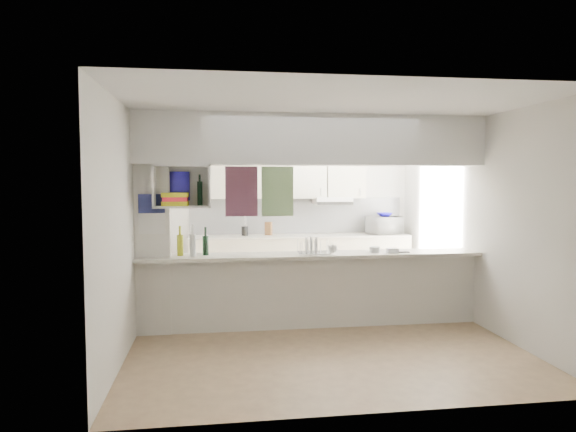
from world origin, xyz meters
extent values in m
plane|color=#8B6D51|center=(0.00, 0.00, 0.00)|extent=(4.80, 4.80, 0.00)
plane|color=white|center=(0.00, 0.00, 2.60)|extent=(4.80, 4.80, 0.00)
plane|color=silver|center=(0.00, 2.40, 1.30)|extent=(4.20, 0.00, 4.20)
plane|color=silver|center=(-2.10, 0.00, 1.30)|extent=(0.00, 4.80, 4.80)
plane|color=silver|center=(2.10, 0.00, 1.30)|extent=(0.00, 4.80, 4.80)
cube|color=silver|center=(0.00, 0.00, 0.44)|extent=(4.20, 0.15, 0.88)
cube|color=#A7A192|center=(0.00, 0.00, 0.90)|extent=(4.20, 0.50, 0.04)
cube|color=white|center=(0.00, 0.00, 2.30)|extent=(4.20, 0.50, 0.60)
cube|color=silver|center=(-1.90, 0.00, 1.30)|extent=(0.40, 0.18, 2.60)
cube|color=#191E4C|center=(-1.90, -0.10, 1.55)|extent=(0.30, 0.01, 0.22)
cube|color=white|center=(-1.90, -0.10, 1.32)|extent=(0.30, 0.01, 0.24)
cube|color=#321628|center=(-0.85, 0.22, 1.68)|extent=(0.40, 0.02, 0.62)
cube|color=#1C7480|center=(-0.40, 0.22, 1.68)|extent=(0.40, 0.02, 0.62)
cube|color=white|center=(-1.55, -0.10, 1.51)|extent=(0.65, 0.35, 0.02)
cube|color=white|center=(-1.55, -0.10, 1.99)|extent=(0.65, 0.35, 0.02)
cube|color=white|center=(-1.55, 0.06, 1.75)|extent=(0.65, 0.02, 0.50)
cube|color=white|center=(-1.86, -0.10, 1.75)|extent=(0.02, 0.35, 0.50)
cube|color=white|center=(-1.24, -0.10, 1.75)|extent=(0.02, 0.35, 0.50)
cube|color=yellow|center=(-1.63, -0.10, 1.55)|extent=(0.30, 0.24, 0.05)
cube|color=red|center=(-1.63, -0.10, 1.60)|extent=(0.28, 0.22, 0.05)
cube|color=yellow|center=(-1.63, -0.10, 1.65)|extent=(0.30, 0.24, 0.05)
cube|color=#100B7E|center=(-1.60, 0.02, 1.75)|extent=(0.26, 0.02, 0.34)
cylinder|color=black|center=(-1.35, -0.10, 1.67)|extent=(0.06, 0.06, 0.28)
cube|color=beige|center=(0.20, 2.10, 0.45)|extent=(3.60, 0.60, 0.90)
cube|color=#A7A192|center=(0.20, 2.10, 0.91)|extent=(3.60, 0.63, 0.03)
cube|color=silver|center=(0.20, 2.38, 1.22)|extent=(3.60, 0.03, 0.60)
cube|color=beige|center=(0.00, 2.23, 1.88)|extent=(2.62, 0.34, 0.72)
cube|color=white|center=(0.75, 2.16, 1.48)|extent=(0.60, 0.46, 0.12)
cube|color=silver|center=(0.75, 1.93, 1.45)|extent=(0.60, 0.02, 0.05)
imported|color=white|center=(1.64, 2.10, 1.07)|extent=(0.62, 0.51, 0.30)
imported|color=#100B7E|center=(1.63, 2.08, 1.25)|extent=(0.25, 0.25, 0.06)
cube|color=silver|center=(0.03, -0.01, 0.93)|extent=(0.42, 0.32, 0.01)
cylinder|color=white|center=(-0.07, 0.00, 1.04)|extent=(0.02, 0.20, 0.20)
cylinder|color=white|center=(-0.01, -0.01, 1.04)|extent=(0.02, 0.20, 0.20)
cylinder|color=white|center=(0.05, -0.01, 1.04)|extent=(0.02, 0.20, 0.20)
imported|color=white|center=(0.24, -0.08, 0.98)|extent=(0.12, 0.12, 0.09)
cylinder|color=black|center=(-1.74, -0.04, 1.04)|extent=(0.07, 0.07, 0.23)
cylinder|color=black|center=(-1.74, -0.04, 1.21)|extent=(0.03, 0.03, 0.11)
cylinder|color=olive|center=(-1.59, 0.04, 1.04)|extent=(0.07, 0.07, 0.25)
cylinder|color=olive|center=(-1.59, 0.04, 1.22)|extent=(0.03, 0.03, 0.11)
cylinder|color=silver|center=(-1.44, -0.04, 1.05)|extent=(0.07, 0.07, 0.27)
cylinder|color=silver|center=(-1.44, -0.04, 1.24)|extent=(0.03, 0.03, 0.11)
cylinder|color=black|center=(-1.29, 0.04, 1.04)|extent=(0.07, 0.07, 0.23)
cylinder|color=black|center=(-1.29, 0.04, 1.21)|extent=(0.03, 0.03, 0.11)
cylinder|color=silver|center=(0.80, 0.00, 0.95)|extent=(0.13, 0.13, 0.07)
cube|color=silver|center=(0.99, -0.10, 0.95)|extent=(0.13, 0.10, 0.06)
cube|color=black|center=(1.15, -0.07, 0.93)|extent=(0.14, 0.07, 0.01)
cylinder|color=black|center=(-0.70, 2.15, 1.00)|extent=(0.11, 0.11, 0.15)
cube|color=brown|center=(-0.31, 2.18, 1.03)|extent=(0.13, 0.12, 0.21)
camera|label=1|loc=(-1.18, -6.15, 1.82)|focal=32.00mm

